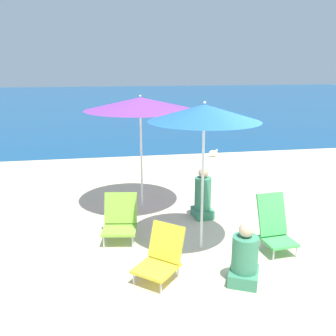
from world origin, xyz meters
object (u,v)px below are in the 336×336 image
object	(u,v)px
beach_umbrella_purple	(140,104)
person_seated_far	(245,259)
beach_chair_lime	(120,219)
beach_chair_yellow	(161,255)
beach_chair_green	(275,226)
seagull	(214,152)
beach_umbrella_blue	(204,113)
person_seated_near	(203,197)

from	to	relation	value
beach_umbrella_purple	person_seated_far	bearing A→B (deg)	-70.59
beach_umbrella_purple	beach_chair_lime	size ratio (longest dim) A/B	3.05
beach_umbrella_purple	beach_chair_yellow	distance (m)	2.92
beach_chair_green	seagull	distance (m)	5.76
beach_umbrella_blue	beach_umbrella_purple	distance (m)	1.87
beach_umbrella_purple	beach_chair_green	size ratio (longest dim) A/B	2.61
beach_umbrella_purple	beach_chair_yellow	bearing A→B (deg)	-90.64
beach_chair_yellow	person_seated_far	bearing A→B (deg)	23.84
beach_umbrella_blue	beach_umbrella_purple	size ratio (longest dim) A/B	1.02
beach_umbrella_blue	person_seated_near	distance (m)	1.99
beach_chair_green	beach_chair_yellow	world-z (taller)	beach_chair_green
beach_umbrella_purple	person_seated_far	xyz separation A→B (m)	(0.96, -2.71, -1.63)
beach_chair_green	beach_umbrella_purple	bearing A→B (deg)	125.60
beach_umbrella_purple	person_seated_near	world-z (taller)	beach_umbrella_purple
beach_chair_lime	beach_chair_yellow	world-z (taller)	beach_chair_lime
beach_umbrella_purple	beach_chair_green	distance (m)	3.04
person_seated_far	seagull	world-z (taller)	person_seated_far
beach_chair_green	beach_umbrella_blue	bearing A→B (deg)	162.79
beach_umbrella_purple	person_seated_near	bearing A→B (deg)	-31.81
beach_umbrella_purple	seagull	distance (m)	4.86
beach_umbrella_purple	beach_chair_yellow	size ratio (longest dim) A/B	2.84
person_seated_near	beach_umbrella_blue	bearing A→B (deg)	-111.57
beach_chair_lime	person_seated_near	distance (m)	1.59
person_seated_near	seagull	world-z (taller)	person_seated_near
person_seated_far	seagull	bearing A→B (deg)	102.55
seagull	beach_umbrella_purple	bearing A→B (deg)	-124.07
seagull	beach_chair_yellow	bearing A→B (deg)	-112.55
beach_chair_yellow	person_seated_far	size ratio (longest dim) A/B	0.94
beach_umbrella_blue	beach_umbrella_purple	world-z (taller)	beach_umbrella_blue
person_seated_near	beach_chair_green	bearing A→B (deg)	-67.68
beach_chair_yellow	beach_chair_green	bearing A→B (deg)	55.47
beach_umbrella_blue	beach_umbrella_purple	xyz separation A→B (m)	(-0.67, 1.74, -0.03)
seagull	beach_chair_lime	bearing A→B (deg)	-121.20
beach_chair_green	beach_chair_yellow	distance (m)	1.79
beach_umbrella_blue	beach_chair_lime	world-z (taller)	beach_umbrella_blue
beach_chair_lime	person_seated_near	size ratio (longest dim) A/B	0.77
beach_chair_yellow	person_seated_near	size ratio (longest dim) A/B	0.82
beach_chair_lime	seagull	xyz separation A→B (m)	(3.00, 4.95, -0.18)
beach_chair_lime	person_seated_far	distance (m)	2.07
beach_chair_yellow	seagull	world-z (taller)	beach_chair_yellow
beach_chair_lime	person_seated_far	world-z (taller)	person_seated_far
beach_umbrella_blue	beach_umbrella_purple	bearing A→B (deg)	111.09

